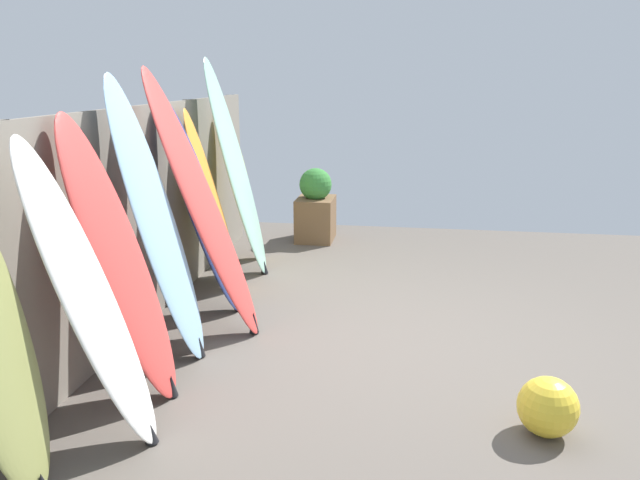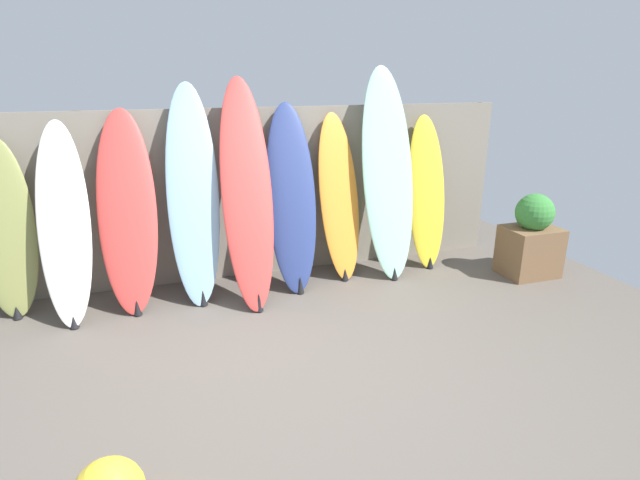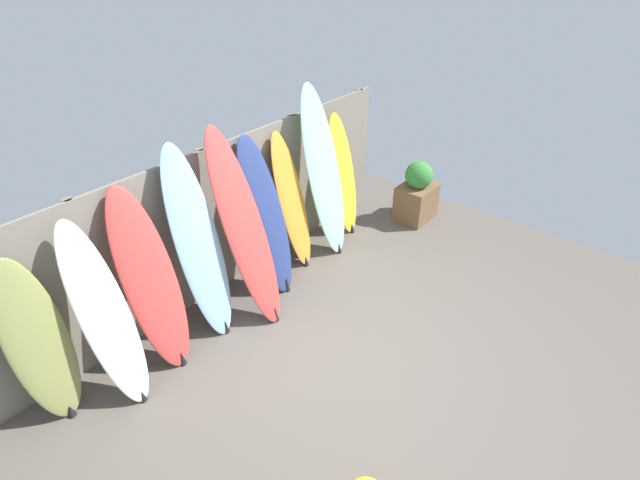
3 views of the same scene
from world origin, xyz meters
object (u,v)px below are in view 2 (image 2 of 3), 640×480
object	(u,v)px
surfboard_navy_5	(291,199)
surfboard_orange_6	(339,198)
planter_box	(531,239)
surfboard_olive_0	(5,230)
surfboard_seafoam_7	(388,175)
surfboard_red_2	(127,213)
surfboard_red_4	(247,194)
surfboard_yellow_8	(426,194)
surfboard_skyblue_3	(193,197)
surfboard_white_1	(64,224)

from	to	relation	value
surfboard_navy_5	surfboard_orange_6	distance (m)	0.56
surfboard_orange_6	planter_box	xyz separation A→B (m)	(1.99, -0.67, -0.45)
surfboard_olive_0	surfboard_seafoam_7	size ratio (longest dim) A/B	0.73
surfboard_red_2	surfboard_navy_5	xyz separation A→B (m)	(1.56, -0.00, 0.01)
surfboard_red_4	surfboard_yellow_8	size ratio (longest dim) A/B	1.25
surfboard_red_2	planter_box	world-z (taller)	surfboard_red_2
surfboard_olive_0	surfboard_red_4	distance (m)	2.16
planter_box	surfboard_yellow_8	bearing A→B (deg)	144.13
surfboard_red_2	surfboard_red_4	size ratio (longest dim) A/B	0.87
surfboard_navy_5	surfboard_seafoam_7	world-z (taller)	surfboard_seafoam_7
surfboard_olive_0	planter_box	world-z (taller)	surfboard_olive_0
surfboard_skyblue_3	surfboard_olive_0	bearing A→B (deg)	175.31
surfboard_navy_5	surfboard_yellow_8	distance (m)	1.61
surfboard_white_1	surfboard_orange_6	bearing A→B (deg)	3.54
surfboard_navy_5	planter_box	bearing A→B (deg)	-12.90
surfboard_olive_0	surfboard_orange_6	xyz separation A→B (m)	(3.15, -0.04, 0.06)
surfboard_white_1	surfboard_olive_0	bearing A→B (deg)	158.24
surfboard_olive_0	surfboard_white_1	distance (m)	0.56
surfboard_olive_0	planter_box	size ratio (longest dim) A/B	1.77
surfboard_seafoam_7	planter_box	size ratio (longest dim) A/B	2.42
surfboard_yellow_8	surfboard_skyblue_3	bearing A→B (deg)	-177.87
surfboard_white_1	surfboard_red_2	world-z (taller)	surfboard_red_2
surfboard_olive_0	surfboard_seafoam_7	xyz separation A→B (m)	(3.66, -0.14, 0.30)
surfboard_red_2	surfboard_white_1	bearing A→B (deg)	-172.03
surfboard_white_1	surfboard_yellow_8	bearing A→B (deg)	2.58
surfboard_skyblue_3	surfboard_red_4	bearing A→B (deg)	-19.60
surfboard_navy_5	planter_box	world-z (taller)	surfboard_navy_5
surfboard_red_4	planter_box	xyz separation A→B (m)	(3.01, -0.41, -0.64)
surfboard_navy_5	surfboard_seafoam_7	xyz separation A→B (m)	(1.06, -0.00, 0.18)
surfboard_navy_5	surfboard_orange_6	size ratio (longest dim) A/B	1.07
surfboard_white_1	surfboard_red_4	xyz separation A→B (m)	(1.61, -0.10, 0.18)
surfboard_white_1	surfboard_navy_5	xyz separation A→B (m)	(2.09, 0.07, 0.05)
surfboard_navy_5	surfboard_olive_0	bearing A→B (deg)	177.06
planter_box	surfboard_orange_6	bearing A→B (deg)	161.30
surfboard_red_4	surfboard_seafoam_7	xyz separation A→B (m)	(1.54, 0.17, 0.05)
surfboard_red_4	surfboard_navy_5	distance (m)	0.53
surfboard_white_1	surfboard_skyblue_3	size ratio (longest dim) A/B	0.85
surfboard_orange_6	surfboard_white_1	bearing A→B (deg)	-176.46
surfboard_white_1	surfboard_red_2	xyz separation A→B (m)	(0.52, 0.07, 0.04)
surfboard_yellow_8	planter_box	size ratio (longest dim) A/B	1.86
surfboard_navy_5	surfboard_yellow_8	size ratio (longest dim) A/B	1.10
surfboard_skyblue_3	surfboard_red_4	distance (m)	0.52
surfboard_olive_0	planter_box	distance (m)	5.20
surfboard_seafoam_7	surfboard_yellow_8	distance (m)	0.61
surfboard_skyblue_3	surfboard_navy_5	size ratio (longest dim) A/B	1.11
surfboard_red_2	surfboard_skyblue_3	world-z (taller)	surfboard_skyblue_3
surfboard_red_4	surfboard_orange_6	xyz separation A→B (m)	(1.03, 0.27, -0.19)
surfboard_navy_5	planter_box	distance (m)	2.65
surfboard_red_4	surfboard_orange_6	world-z (taller)	surfboard_red_4
surfboard_orange_6	surfboard_seafoam_7	size ratio (longest dim) A/B	0.79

